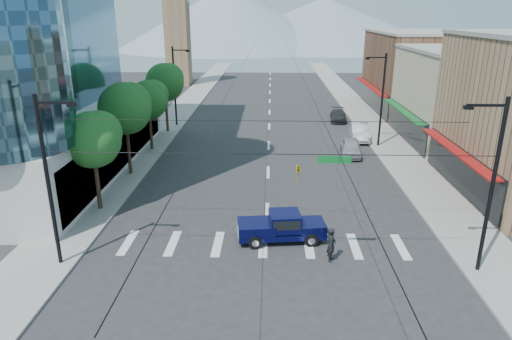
% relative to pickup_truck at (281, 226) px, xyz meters
% --- Properties ---
extents(ground, '(160.00, 160.00, 0.00)m').
position_rel_pickup_truck_xyz_m(ground, '(-0.83, -2.09, -0.90)').
color(ground, '#28282B').
rests_on(ground, ground).
extents(sidewalk_left, '(4.00, 120.00, 0.15)m').
position_rel_pickup_truck_xyz_m(sidewalk_left, '(-12.83, 37.91, -0.83)').
color(sidewalk_left, gray).
rests_on(sidewalk_left, ground).
extents(sidewalk_right, '(4.00, 120.00, 0.15)m').
position_rel_pickup_truck_xyz_m(sidewalk_right, '(11.17, 37.91, -0.83)').
color(sidewalk_right, gray).
rests_on(sidewalk_right, ground).
extents(shop_mid, '(12.00, 14.00, 9.00)m').
position_rel_pickup_truck_xyz_m(shop_mid, '(19.17, 21.91, 3.60)').
color(shop_mid, tan).
rests_on(shop_mid, ground).
extents(shop_far, '(12.00, 18.00, 10.00)m').
position_rel_pickup_truck_xyz_m(shop_far, '(19.17, 37.91, 4.10)').
color(shop_far, brown).
rests_on(shop_far, ground).
extents(clock_tower, '(4.80, 4.80, 20.40)m').
position_rel_pickup_truck_xyz_m(clock_tower, '(-17.33, 59.91, 9.74)').
color(clock_tower, '#8C6B4C').
rests_on(clock_tower, ground).
extents(mountain_left, '(80.00, 80.00, 22.00)m').
position_rel_pickup_truck_xyz_m(mountain_left, '(-15.83, 147.91, 10.10)').
color(mountain_left, gray).
rests_on(mountain_left, ground).
extents(mountain_right, '(90.00, 90.00, 18.00)m').
position_rel_pickup_truck_xyz_m(mountain_right, '(19.17, 157.91, 8.10)').
color(mountain_right, gray).
rests_on(mountain_right, ground).
extents(tree_near, '(3.65, 3.64, 6.71)m').
position_rel_pickup_truck_xyz_m(tree_near, '(-11.90, 4.00, 4.09)').
color(tree_near, black).
rests_on(tree_near, ground).
extents(tree_midnear, '(4.09, 4.09, 7.52)m').
position_rel_pickup_truck_xyz_m(tree_midnear, '(-11.90, 11.00, 4.69)').
color(tree_midnear, black).
rests_on(tree_midnear, ground).
extents(tree_midfar, '(3.65, 3.64, 6.71)m').
position_rel_pickup_truck_xyz_m(tree_midfar, '(-11.90, 18.00, 4.09)').
color(tree_midfar, black).
rests_on(tree_midfar, ground).
extents(tree_far, '(4.09, 4.09, 7.52)m').
position_rel_pickup_truck_xyz_m(tree_far, '(-11.90, 25.00, 4.69)').
color(tree_far, black).
rests_on(tree_far, ground).
extents(signal_rig, '(21.80, 0.20, 9.00)m').
position_rel_pickup_truck_xyz_m(signal_rig, '(-0.63, -3.09, 3.74)').
color(signal_rig, black).
rests_on(signal_rig, ground).
extents(lamp_pole_nw, '(2.00, 0.25, 9.00)m').
position_rel_pickup_truck_xyz_m(lamp_pole_nw, '(-11.49, 27.91, 4.04)').
color(lamp_pole_nw, black).
rests_on(lamp_pole_nw, ground).
extents(lamp_pole_ne, '(2.00, 0.25, 9.00)m').
position_rel_pickup_truck_xyz_m(lamp_pole_ne, '(9.84, 19.91, 4.04)').
color(lamp_pole_ne, black).
rests_on(lamp_pole_ne, ground).
extents(pickup_truck, '(5.28, 2.45, 1.73)m').
position_rel_pickup_truck_xyz_m(pickup_truck, '(0.00, 0.00, 0.00)').
color(pickup_truck, '#070938').
rests_on(pickup_truck, ground).
extents(pedestrian, '(0.60, 0.78, 1.89)m').
position_rel_pickup_truck_xyz_m(pedestrian, '(2.62, -2.20, 0.05)').
color(pedestrian, black).
rests_on(pedestrian, ground).
extents(parked_car_near, '(2.28, 4.70, 1.55)m').
position_rel_pickup_truck_xyz_m(parked_car_near, '(6.77, 16.90, -0.13)').
color(parked_car_near, '#B2B3B7').
rests_on(parked_car_near, ground).
extents(parked_car_mid, '(2.13, 5.14, 1.65)m').
position_rel_pickup_truck_xyz_m(parked_car_mid, '(8.57, 22.40, -0.07)').
color(parked_car_mid, silver).
rests_on(parked_car_mid, ground).
extents(parked_car_far, '(2.31, 4.76, 1.34)m').
position_rel_pickup_truck_xyz_m(parked_car_far, '(7.57, 31.10, -0.23)').
color(parked_car_far, '#2F2E31').
rests_on(parked_car_far, ground).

